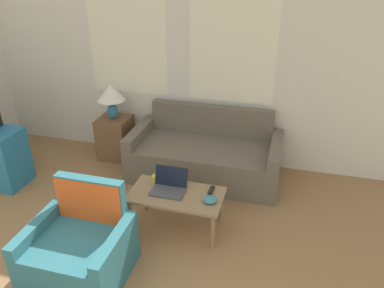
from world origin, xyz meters
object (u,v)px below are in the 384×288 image
coffee_table (176,198)px  tv_remote (211,190)px  snack_bowl (210,199)px  table_lamp (111,95)px  laptop (169,186)px  cup_navy (156,178)px  armchair (81,249)px  couch (206,156)px

coffee_table → tv_remote: size_ratio=6.47×
snack_bowl → tv_remote: snack_bowl is taller
table_lamp → laptop: size_ratio=1.41×
table_lamp → coffee_table: size_ratio=0.51×
cup_navy → tv_remote: size_ratio=0.60×
cup_navy → tv_remote: (0.63, -0.03, -0.03)m
snack_bowl → coffee_table: bearing=173.0°
laptop → tv_remote: size_ratio=2.33×
armchair → snack_bowl: bearing=37.1°
table_lamp → cup_navy: 1.62m
armchair → laptop: armchair is taller
snack_bowl → cup_navy: bearing=161.8°
cup_navy → tv_remote: bearing=-2.5°
laptop → armchair: bearing=-123.3°
table_lamp → coffee_table: 1.95m
armchair → tv_remote: size_ratio=5.73×
coffee_table → tv_remote: bearing=22.7°
couch → laptop: couch is taller
armchair → tv_remote: bearing=44.0°
laptop → cup_navy: (-0.19, 0.13, -0.02)m
coffee_table → cup_navy: (-0.29, 0.17, 0.09)m
couch → armchair: couch is taller
couch → cup_navy: 1.07m
armchair → table_lamp: table_lamp is taller
couch → coffee_table: bearing=-92.0°
coffee_table → cup_navy: bearing=149.4°
laptop → snack_bowl: (0.46, -0.09, -0.03)m
coffee_table → cup_navy: size_ratio=10.83×
laptop → tv_remote: laptop is taller
table_lamp → cup_navy: bearing=-47.6°
armchair → table_lamp: bearing=107.6°
armchair → laptop: bearing=56.7°
armchair → snack_bowl: size_ratio=6.08×
table_lamp → tv_remote: 2.10m
couch → armchair: (-0.70, -1.98, -0.01)m
snack_bowl → tv_remote: size_ratio=0.94×
couch → laptop: bearing=-96.7°
laptop → couch: bearing=83.3°
cup_navy → coffee_table: bearing=-30.6°
tv_remote → snack_bowl: bearing=-81.9°
couch → cup_navy: bearing=-108.2°
table_lamp → cup_navy: table_lamp is taller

